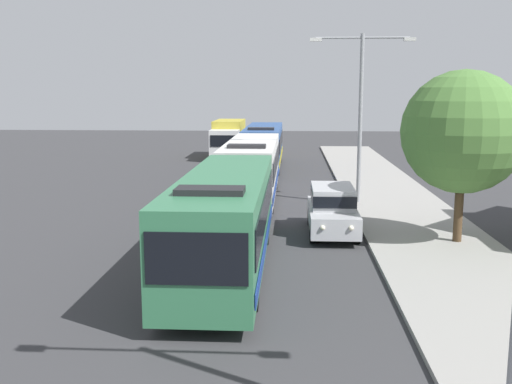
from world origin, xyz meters
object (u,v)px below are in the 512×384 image
at_px(roadside_tree, 463,132).
at_px(bus_lead, 226,217).
at_px(white_suv, 332,208).
at_px(bus_second_in_line, 252,167).
at_px(box_truck_oncoming, 228,138).
at_px(bus_middle, 264,145).
at_px(streetlamp_mid, 361,102).

bearing_deg(roadside_tree, bus_lead, -156.65).
bearing_deg(white_suv, roadside_tree, -19.40).
xyz_separation_m(bus_second_in_line, roadside_tree, (8.20, -8.98, 2.48)).
height_order(bus_lead, box_truck_oncoming, bus_lead).
relative_size(white_suv, box_truck_oncoming, 0.68).
bearing_deg(white_suv, bus_middle, 100.34).
distance_m(white_suv, roadside_tree, 5.71).
xyz_separation_m(white_suv, box_truck_oncoming, (-7.00, 26.95, 0.67)).
xyz_separation_m(bus_lead, box_truck_oncoming, (-3.30, 32.07, 0.01)).
xyz_separation_m(white_suv, roadside_tree, (4.50, -1.58, 3.14)).
distance_m(box_truck_oncoming, roadside_tree, 30.86).
distance_m(bus_lead, white_suv, 6.35).
height_order(bus_second_in_line, streetlamp_mid, streetlamp_mid).
height_order(bus_lead, bus_second_in_line, same).
height_order(box_truck_oncoming, streetlamp_mid, streetlamp_mid).
bearing_deg(bus_second_in_line, roadside_tree, -47.61).
xyz_separation_m(bus_middle, box_truck_oncoming, (-3.30, 6.68, 0.01)).
bearing_deg(streetlamp_mid, bus_middle, 111.04).
height_order(bus_lead, roadside_tree, roadside_tree).
height_order(bus_middle, white_suv, bus_middle).
distance_m(bus_lead, streetlamp_mid, 13.03).
relative_size(box_truck_oncoming, roadside_tree, 1.18).
xyz_separation_m(bus_second_in_line, streetlamp_mid, (5.40, -1.17, 3.42)).
xyz_separation_m(box_truck_oncoming, roadside_tree, (11.50, -28.53, 2.47)).
bearing_deg(streetlamp_mid, roadside_tree, -70.29).
distance_m(bus_second_in_line, streetlamp_mid, 6.50).
relative_size(bus_second_in_line, box_truck_oncoming, 1.63).
distance_m(bus_lead, bus_second_in_line, 12.52).
xyz_separation_m(white_suv, streetlamp_mid, (1.70, 6.23, 4.08)).
bearing_deg(bus_middle, bus_second_in_line, -90.00).
relative_size(bus_lead, bus_middle, 0.95).
bearing_deg(bus_lead, box_truck_oncoming, 95.88).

